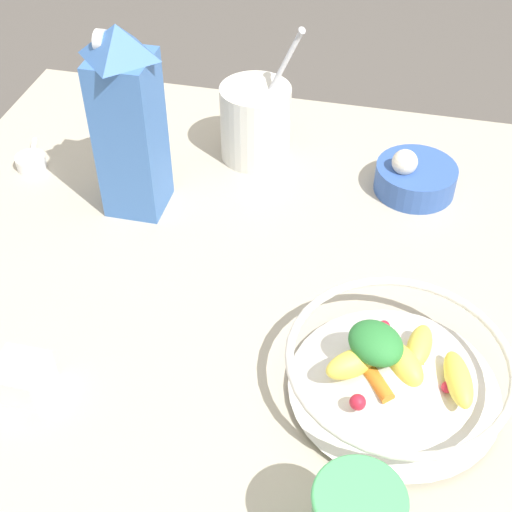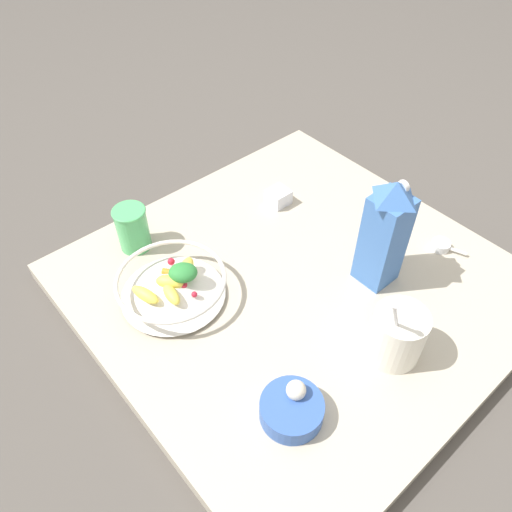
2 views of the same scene
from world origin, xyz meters
name	(u,v)px [view 2 (image 2 of 2)]	position (x,y,z in m)	size (l,w,h in m)	color
ground_plane	(295,292)	(0.00, 0.00, 0.00)	(6.00, 6.00, 0.00)	#4C4742
countertop	(296,286)	(0.00, 0.00, 0.02)	(0.92, 0.92, 0.05)	#B2A893
fruit_bowl	(172,285)	(0.14, 0.25, 0.09)	(0.25, 0.25, 0.09)	silver
milk_carton	(385,233)	(-0.11, -0.15, 0.19)	(0.08, 0.08, 0.28)	#3D6BB2
yogurt_tub	(398,333)	(-0.27, -0.01, 0.11)	(0.11, 0.13, 0.22)	silver
drinking_cup	(132,227)	(0.34, 0.22, 0.11)	(0.08, 0.08, 0.12)	#4CB266
spice_jar	(278,197)	(0.23, -0.16, 0.06)	(0.05, 0.05, 0.04)	silver
measuring_scoop	(441,246)	(-0.16, -0.34, 0.06)	(0.08, 0.05, 0.02)	white
garlic_bowl	(292,408)	(-0.24, 0.24, 0.07)	(0.12, 0.12, 0.07)	#3356A3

